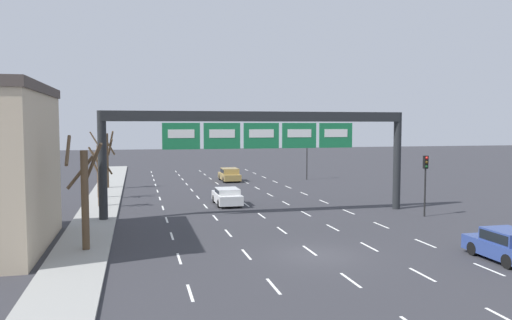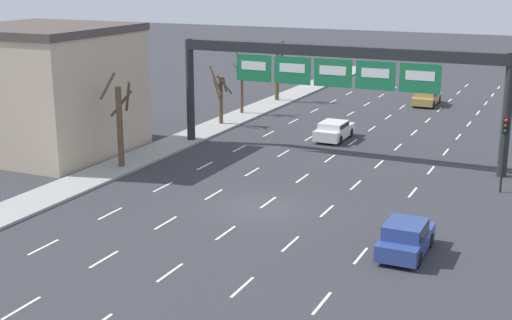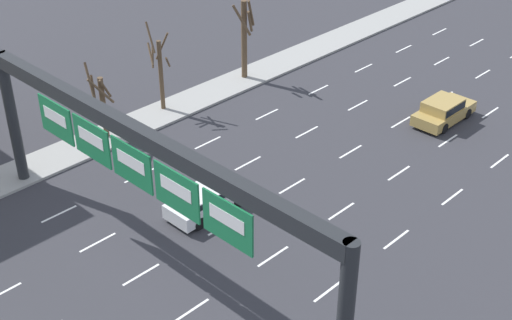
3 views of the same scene
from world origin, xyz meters
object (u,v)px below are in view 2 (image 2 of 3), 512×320
at_px(traffic_light_mid_block, 505,139).
at_px(tree_bare_furthest, 220,95).
at_px(sign_gantry, 334,70).
at_px(car_blue, 406,237).
at_px(tree_bare_second, 278,68).
at_px(car_gold, 427,96).
at_px(tree_bare_third, 241,81).
at_px(car_white, 334,130).
at_px(tree_bare_closest, 120,121).

xyz_separation_m(traffic_light_mid_block, tree_bare_furthest, (-22.27, 9.05, -0.65)).
height_order(sign_gantry, car_blue, sign_gantry).
distance_m(sign_gantry, tree_bare_second, 20.93).
xyz_separation_m(car_blue, tree_bare_second, (-19.63, 31.81, 2.35)).
bearing_deg(traffic_light_mid_block, car_gold, 110.54).
xyz_separation_m(car_blue, tree_bare_third, (-20.01, 24.83, 2.05)).
relative_size(car_white, car_blue, 1.07).
distance_m(car_white, tree_bare_furthest, 9.93).
bearing_deg(car_blue, tree_bare_furthest, 134.15).
relative_size(sign_gantry, tree_bare_closest, 3.83).
bearing_deg(tree_bare_second, tree_bare_furthest, -89.61).
bearing_deg(tree_bare_furthest, car_gold, 50.38).
distance_m(sign_gantry, tree_bare_closest, 13.95).
xyz_separation_m(tree_bare_second, tree_bare_third, (-0.37, -6.98, -0.31)).
bearing_deg(car_white, tree_bare_furthest, 174.88).
bearing_deg(tree_bare_second, car_blue, -58.31).
bearing_deg(tree_bare_third, traffic_light_mid_block, -31.15).
height_order(sign_gantry, traffic_light_mid_block, sign_gantry).
bearing_deg(car_gold, car_white, -101.11).
relative_size(car_gold, traffic_light_mid_block, 1.05).
distance_m(traffic_light_mid_block, tree_bare_furthest, 24.05).
height_order(car_gold, tree_bare_closest, tree_bare_closest).
bearing_deg(traffic_light_mid_block, sign_gantry, 163.17).
xyz_separation_m(sign_gantry, tree_bare_third, (-11.72, 10.40, -2.95)).
height_order(car_white, traffic_light_mid_block, traffic_light_mid_block).
xyz_separation_m(tree_bare_closest, tree_bare_third, (-0.63, 18.41, -0.18)).
bearing_deg(tree_bare_furthest, tree_bare_closest, -89.25).
distance_m(car_white, tree_bare_closest, 16.19).
distance_m(car_white, tree_bare_third, 11.80).
relative_size(car_gold, tree_bare_closest, 0.78).
height_order(car_gold, traffic_light_mid_block, traffic_light_mid_block).
xyz_separation_m(traffic_light_mid_block, tree_bare_second, (-22.35, 20.72, 0.10)).
bearing_deg(traffic_light_mid_block, car_blue, -103.78).
xyz_separation_m(car_white, tree_bare_second, (-9.82, 12.53, 2.42)).
distance_m(car_blue, tree_bare_third, 31.95).
bearing_deg(tree_bare_closest, traffic_light_mid_block, 11.94).
relative_size(car_blue, tree_bare_closest, 0.69).
bearing_deg(sign_gantry, tree_bare_closest, -144.17).
xyz_separation_m(traffic_light_mid_block, tree_bare_third, (-22.73, 13.73, -0.21)).
bearing_deg(tree_bare_third, tree_bare_furthest, -84.50).
xyz_separation_m(car_gold, tree_bare_second, (-13.08, -4.04, 2.36)).
relative_size(car_blue, car_gold, 0.88).
bearing_deg(sign_gantry, tree_bare_furthest, 153.06).
relative_size(tree_bare_closest, tree_bare_furthest, 1.25).
bearing_deg(car_blue, tree_bare_third, 128.86).
relative_size(car_blue, traffic_light_mid_block, 0.93).
height_order(car_blue, tree_bare_second, tree_bare_second).
distance_m(tree_bare_closest, tree_bare_second, 25.39).
xyz_separation_m(tree_bare_second, tree_bare_furthest, (0.08, -11.66, -0.74)).
distance_m(sign_gantry, tree_bare_furthest, 13.08).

